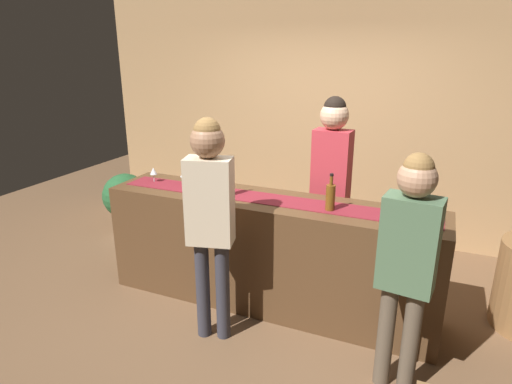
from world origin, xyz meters
The scene contains 12 objects.
ground_plane centered at (0.00, 0.00, 0.00)m, with size 10.00×10.00×0.00m, color brown.
back_wall centered at (0.00, 1.90, 1.45)m, with size 6.00×0.12×2.90m, color tan.
bar_counter centered at (0.00, 0.00, 0.50)m, with size 2.92×0.60×1.00m, color #543821.
counter_runner_cloth centered at (0.00, 0.00, 1.00)m, with size 2.77×0.28×0.01m, color maroon.
wine_bottle_green centered at (-0.36, -0.05, 1.11)m, with size 0.07×0.07×0.30m.
wine_bottle_amber centered at (0.55, -0.06, 1.11)m, with size 0.07×0.07×0.30m.
wine_glass_near_customer centered at (-1.19, 0.03, 1.10)m, with size 0.07×0.07×0.14m.
wine_glass_mid_counter centered at (-0.88, 0.07, 1.10)m, with size 0.07×0.07×0.14m.
bartender centered at (0.39, 0.58, 1.15)m, with size 0.35×0.26×1.82m.
customer_sipping centered at (1.18, -0.64, 1.01)m, with size 0.36×0.24×1.65m.
customer_browsing centered at (-0.22, -0.62, 1.10)m, with size 0.38×0.28×1.77m.
potted_plant_tall centered at (-2.14, 0.70, 0.46)m, with size 0.54×0.54×0.79m.
Camera 1 is at (1.28, -3.23, 2.21)m, focal length 30.35 mm.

